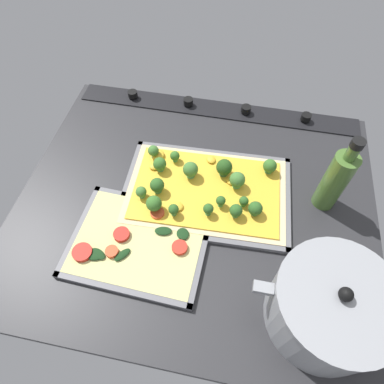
{
  "coord_description": "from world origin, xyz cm",
  "views": [
    {
      "loc": [
        -7.25,
        41.67,
        66.74
      ],
      "look_at": [
        0.83,
        0.61,
        4.73
      ],
      "focal_mm": 30.73,
      "sensor_mm": 36.0,
      "label": 1
    }
  ],
  "objects_px": {
    "baking_tray_back": "(139,243)",
    "oil_bottle": "(335,180)",
    "veggie_pizza_back": "(137,242)",
    "cooking_pot": "(329,307)",
    "baking_tray_front": "(206,193)",
    "broccoli_pizza": "(205,188)"
  },
  "relations": [
    {
      "from": "baking_tray_back",
      "to": "oil_bottle",
      "type": "distance_m",
      "value": 0.45
    },
    {
      "from": "baking_tray_front",
      "to": "cooking_pot",
      "type": "relative_size",
      "value": 1.45
    },
    {
      "from": "cooking_pot",
      "to": "oil_bottle",
      "type": "height_order",
      "value": "oil_bottle"
    },
    {
      "from": "veggie_pizza_back",
      "to": "cooking_pot",
      "type": "xyz_separation_m",
      "value": [
        -0.39,
        0.08,
        0.05
      ]
    },
    {
      "from": "veggie_pizza_back",
      "to": "oil_bottle",
      "type": "bearing_deg",
      "value": -154.47
    },
    {
      "from": "baking_tray_front",
      "to": "veggie_pizza_back",
      "type": "relative_size",
      "value": 1.48
    },
    {
      "from": "broccoli_pizza",
      "to": "oil_bottle",
      "type": "distance_m",
      "value": 0.29
    },
    {
      "from": "baking_tray_back",
      "to": "cooking_pot",
      "type": "bearing_deg",
      "value": 167.95
    },
    {
      "from": "baking_tray_front",
      "to": "veggie_pizza_back",
      "type": "bearing_deg",
      "value": 52.08
    },
    {
      "from": "veggie_pizza_back",
      "to": "cooking_pot",
      "type": "distance_m",
      "value": 0.4
    },
    {
      "from": "cooking_pot",
      "to": "oil_bottle",
      "type": "xyz_separation_m",
      "value": [
        -0.02,
        -0.27,
        0.02
      ]
    },
    {
      "from": "baking_tray_front",
      "to": "oil_bottle",
      "type": "bearing_deg",
      "value": -173.54
    },
    {
      "from": "broccoli_pizza",
      "to": "veggie_pizza_back",
      "type": "distance_m",
      "value": 0.2
    },
    {
      "from": "baking_tray_front",
      "to": "cooking_pot",
      "type": "distance_m",
      "value": 0.36
    },
    {
      "from": "baking_tray_back",
      "to": "oil_bottle",
      "type": "xyz_separation_m",
      "value": [
        -0.4,
        -0.19,
        0.08
      ]
    },
    {
      "from": "broccoli_pizza",
      "to": "baking_tray_back",
      "type": "relative_size",
      "value": 1.27
    },
    {
      "from": "baking_tray_back",
      "to": "oil_bottle",
      "type": "height_order",
      "value": "oil_bottle"
    },
    {
      "from": "baking_tray_front",
      "to": "broccoli_pizza",
      "type": "distance_m",
      "value": 0.02
    },
    {
      "from": "baking_tray_back",
      "to": "cooking_pot",
      "type": "distance_m",
      "value": 0.4
    },
    {
      "from": "cooking_pot",
      "to": "baking_tray_front",
      "type": "bearing_deg",
      "value": -42.74
    },
    {
      "from": "baking_tray_front",
      "to": "baking_tray_back",
      "type": "distance_m",
      "value": 0.2
    },
    {
      "from": "baking_tray_front",
      "to": "veggie_pizza_back",
      "type": "height_order",
      "value": "veggie_pizza_back"
    }
  ]
}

